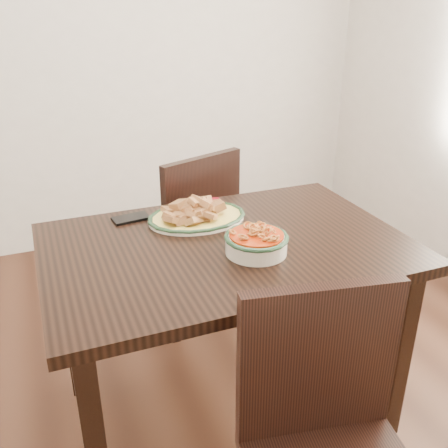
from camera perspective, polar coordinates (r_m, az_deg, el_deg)
name	(u,v)px	position (r m, az deg, el deg)	size (l,w,h in m)	color
floor	(197,416)	(2.12, -3.13, -21.10)	(3.50, 3.50, 0.00)	#341B10
wall_back	(95,38)	(3.21, -14.52, 19.87)	(3.50, 0.10, 2.60)	silver
dining_table	(226,267)	(1.75, 0.24, -4.92)	(1.23, 0.82, 0.75)	black
chair_far	(189,231)	(2.38, -4.06, -0.82)	(0.54, 0.54, 0.89)	black
chair_near	(329,443)	(1.38, 11.91, -23.27)	(0.49, 0.49, 0.89)	black
fish_plate	(197,209)	(1.86, -3.13, 1.72)	(0.37, 0.28, 0.11)	#F3E9CD
noodle_bowl	(256,241)	(1.62, 3.72, -1.90)	(0.21, 0.21, 0.08)	beige
smartphone	(131,218)	(1.91, -10.61, 0.65)	(0.13, 0.07, 0.01)	black
napkin	(207,203)	(2.02, -1.93, 2.42)	(0.10, 0.09, 0.01)	maroon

